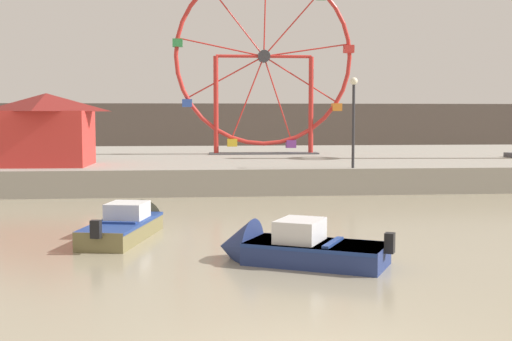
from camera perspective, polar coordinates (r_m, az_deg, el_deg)
The scene contains 7 objects.
quay_promenade at distance 38.79m, azimuth -3.04°, elevation 0.53°, with size 110.00×21.85×1.12m, color gray.
distant_town_skyline at distance 62.64m, azimuth -3.96°, elevation 3.61°, with size 140.00×3.00×4.40m, color #564C47.
motorboat_navy_blue at distance 15.65m, azimuth 2.59°, elevation -6.52°, with size 4.16×3.11×1.46m.
motorboat_olive_wood at distance 19.53m, azimuth -10.47°, elevation -4.37°, with size 2.25×5.03×1.30m.
ferris_wheel_red_frame at distance 39.10m, azimuth 0.66°, elevation 9.26°, with size 10.36×1.20×10.67m.
carnival_booth_red_striped at distance 31.48m, azimuth -17.18°, elevation 3.43°, with size 4.15×3.83×3.21m.
promenade_lamp_near at distance 29.01m, azimuth 8.20°, elevation 5.17°, with size 0.32×0.32×3.83m.
Camera 1 is at (-1.61, -8.32, 3.37)m, focal length 47.58 mm.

